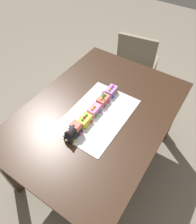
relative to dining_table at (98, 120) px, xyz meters
name	(u,v)px	position (x,y,z in m)	size (l,w,h in m)	color
ground_plane	(98,159)	(0.00, 0.00, -0.63)	(8.00, 8.00, 0.00)	gray
dining_table	(98,120)	(0.00, 0.00, 0.00)	(1.40, 1.00, 0.74)	#382316
chair	(137,64)	(1.03, 0.16, -0.16)	(0.46, 0.46, 0.86)	gray
cake_board	(98,115)	(-0.03, -0.02, 0.11)	(0.60, 0.40, 0.00)	silver
cake_locomotive	(73,131)	(-0.27, 0.01, 0.16)	(0.14, 0.08, 0.12)	#232328
cake_car_hopper_lemon	(85,120)	(-0.14, 0.01, 0.14)	(0.10, 0.08, 0.07)	#F4E04C
cake_car_caboose_bubblegum	(94,110)	(-0.03, 0.01, 0.14)	(0.10, 0.08, 0.07)	pink
cake_car_flatbed_coral	(103,100)	(0.09, 0.01, 0.14)	(0.10, 0.08, 0.07)	#F27260
cake_car_gondola_lavender	(111,91)	(0.21, 0.01, 0.14)	(0.10, 0.08, 0.07)	#AD84E0
birthday_candle	(103,93)	(0.09, 0.01, 0.21)	(0.01, 0.01, 0.06)	#4CA5E5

